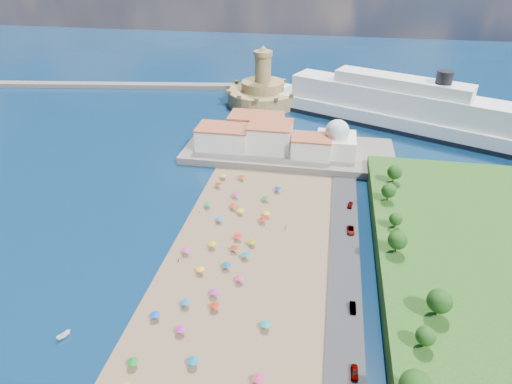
# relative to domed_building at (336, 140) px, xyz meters

# --- Properties ---
(ground) EXTENTS (700.00, 700.00, 0.00)m
(ground) POSITION_rel_domed_building_xyz_m (-30.00, -71.00, -8.97)
(ground) COLOR #071938
(ground) RESTS_ON ground
(terrace) EXTENTS (90.00, 36.00, 3.00)m
(terrace) POSITION_rel_domed_building_xyz_m (-20.00, 2.00, -7.47)
(terrace) COLOR #59544C
(terrace) RESTS_ON ground
(jetty) EXTENTS (18.00, 70.00, 2.40)m
(jetty) POSITION_rel_domed_building_xyz_m (-42.00, 37.00, -7.77)
(jetty) COLOR #59544C
(jetty) RESTS_ON ground
(breakwater) EXTENTS (199.03, 34.77, 2.60)m
(breakwater) POSITION_rel_domed_building_xyz_m (-140.00, 82.00, -7.67)
(breakwater) COLOR #59544C
(breakwater) RESTS_ON ground
(waterfront_buildings) EXTENTS (57.00, 29.00, 11.00)m
(waterfront_buildings) POSITION_rel_domed_building_xyz_m (-33.05, 2.64, -1.10)
(waterfront_buildings) COLOR silver
(waterfront_buildings) RESTS_ON terrace
(domed_building) EXTENTS (16.00, 16.00, 15.00)m
(domed_building) POSITION_rel_domed_building_xyz_m (0.00, 0.00, 0.00)
(domed_building) COLOR silver
(domed_building) RESTS_ON terrace
(fortress) EXTENTS (40.00, 40.00, 32.40)m
(fortress) POSITION_rel_domed_building_xyz_m (-42.00, 67.00, -2.29)
(fortress) COLOR #A48952
(fortress) RESTS_ON ground
(cruise_ship) EXTENTS (135.91, 75.15, 30.45)m
(cruise_ship) POSITION_rel_domed_building_xyz_m (29.28, 43.99, 0.04)
(cruise_ship) COLOR black
(cruise_ship) RESTS_ON ground
(beach_parasols) EXTENTS (31.44, 113.96, 2.20)m
(beach_parasols) POSITION_rel_domed_building_xyz_m (-31.06, -81.34, -6.83)
(beach_parasols) COLOR gray
(beach_parasols) RESTS_ON beach
(beachgoers) EXTENTS (34.80, 103.66, 1.82)m
(beachgoers) POSITION_rel_domed_building_xyz_m (-30.43, -61.49, -7.85)
(beachgoers) COLOR tan
(beachgoers) RESTS_ON beach
(moored_boats) EXTENTS (4.58, 18.27, 1.45)m
(moored_boats) POSITION_rel_domed_building_xyz_m (-60.55, -115.27, -8.27)
(moored_boats) COLOR white
(moored_boats) RESTS_ON ground
(parked_cars) EXTENTS (2.36, 72.23, 1.35)m
(parked_cars) POSITION_rel_domed_building_xyz_m (6.00, -67.97, -7.60)
(parked_cars) COLOR gray
(parked_cars) RESTS_ON promenade
(hillside_trees) EXTENTS (14.37, 107.74, 7.57)m
(hillside_trees) POSITION_rel_domed_building_xyz_m (18.99, -79.23, 1.06)
(hillside_trees) COLOR #382314
(hillside_trees) RESTS_ON hillside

